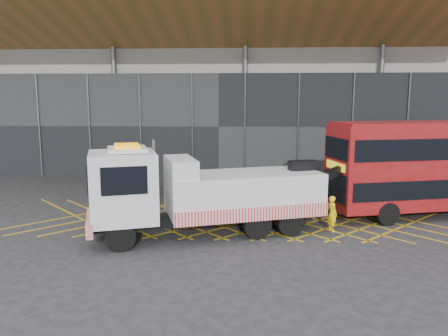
{
  "coord_description": "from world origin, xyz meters",
  "views": [
    {
      "loc": [
        4.4,
        -21.86,
        6.18
      ],
      "look_at": [
        3.0,
        1.5,
        2.4
      ],
      "focal_mm": 35.0,
      "sensor_mm": 36.0,
      "label": 1
    }
  ],
  "objects": [
    {
      "name": "ground_plane",
      "position": [
        0.0,
        0.0,
        0.0
      ],
      "size": [
        120.0,
        120.0,
        0.0
      ],
      "primitive_type": "plane",
      "color": "#252528"
    },
    {
      "name": "road_markings",
      "position": [
        4.0,
        0.0,
        0.01
      ],
      "size": [
        24.76,
        7.16,
        0.01
      ],
      "color": "gold",
      "rests_on": "ground_plane"
    },
    {
      "name": "construction_building",
      "position": [
        1.92,
        18.4,
        8.98
      ],
      "size": [
        55.0,
        23.97,
        18.0
      ],
      "color": "gray",
      "rests_on": "ground_plane"
    },
    {
      "name": "recovery_truck",
      "position": [
        2.19,
        -2.83,
        1.99
      ],
      "size": [
        12.19,
        6.15,
        4.31
      ],
      "rotation": [
        0.0,
        0.0,
        0.33
      ],
      "color": "black",
      "rests_on": "ground_plane"
    },
    {
      "name": "bus_towed",
      "position": [
        14.58,
        1.43,
        2.76
      ],
      "size": [
        12.49,
        5.72,
        4.96
      ],
      "rotation": [
        0.0,
        0.0,
        0.25
      ],
      "color": "maroon",
      "rests_on": "ground_plane"
    },
    {
      "name": "worker",
      "position": [
        8.26,
        -1.86,
        0.84
      ],
      "size": [
        0.59,
        0.72,
        1.68
      ],
      "primitive_type": "imported",
      "rotation": [
        0.0,
        0.0,
        1.93
      ],
      "color": "yellow",
      "rests_on": "ground_plane"
    }
  ]
}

